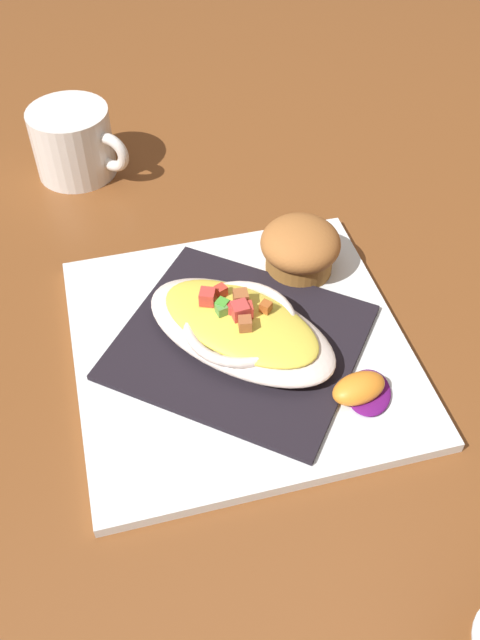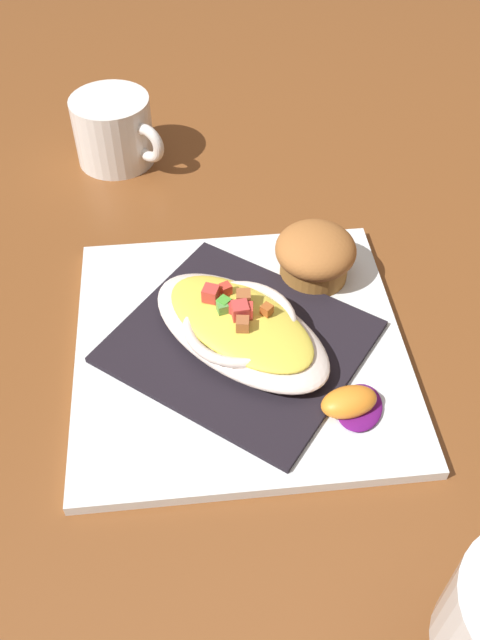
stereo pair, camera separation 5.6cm
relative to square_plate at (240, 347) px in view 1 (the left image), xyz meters
name	(u,v)px [view 1 (the left image)]	position (x,y,z in m)	size (l,w,h in m)	color
ground_plane	(240,351)	(0.00, 0.00, -0.01)	(2.60, 2.60, 0.00)	brown
square_plate	(240,347)	(0.00, 0.00, 0.00)	(0.28, 0.28, 0.01)	white
folded_napkin	(240,341)	(0.00, 0.00, 0.01)	(0.20, 0.18, 0.01)	black
gratin_dish	(240,326)	(0.00, 0.00, 0.03)	(0.20, 0.18, 0.04)	silver
muffin	(300,248)	(0.07, -0.08, 0.03)	(0.08, 0.08, 0.05)	#A56B2E
orange_garnish	(361,389)	(-0.08, -0.08, 0.01)	(0.06, 0.06, 0.02)	#5D1267
coffee_mug	(74,145)	(0.31, 0.10, 0.03)	(0.10, 0.10, 0.08)	white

